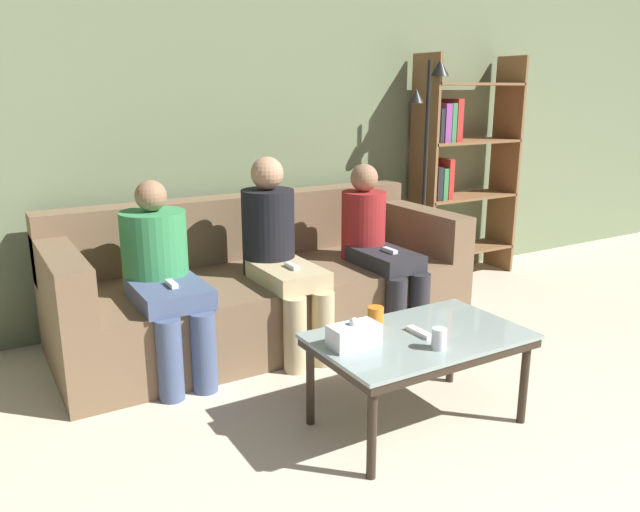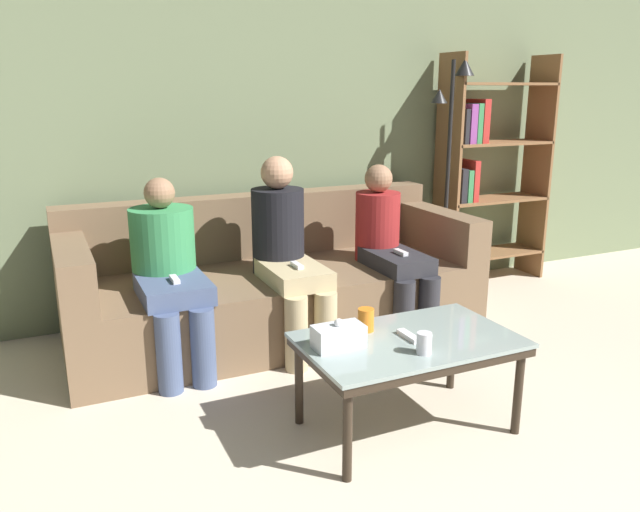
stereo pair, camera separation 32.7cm
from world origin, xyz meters
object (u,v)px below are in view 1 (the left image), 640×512
Objects in this scene: coffee_table at (419,343)px; cup_near_right at (375,318)px; bookshelf at (454,173)px; seated_person_mid_left at (278,250)px; seated_person_left_end at (162,271)px; seated_person_mid_right at (376,244)px; tissue_box at (354,335)px; cup_near_left at (439,339)px; couch at (262,287)px; standing_lamp at (427,153)px; game_remote at (420,332)px.

cup_near_right reaches higher than coffee_table.
seated_person_mid_left is at bearing -163.16° from bookshelf.
seated_person_mid_right is (1.40, -0.03, -0.02)m from seated_person_left_end.
cup_near_left is at bearing -34.98° from tissue_box.
couch is at bearing 95.48° from coffee_table.
bookshelf reaches higher than cup_near_right.
cup_near_right is 0.06× the size of standing_lamp.
game_remote is 2.17m from standing_lamp.
cup_near_left is 0.08× the size of seated_person_mid_left.
game_remote is (-0.00, -0.00, 0.05)m from coffee_table.
cup_near_right is at bearing -125.69° from seated_person_mid_right.
couch is at bearing 17.82° from seated_person_left_end.
coffee_table is at bearing -6.74° from tissue_box.
bookshelf is (1.79, 1.90, 0.38)m from cup_near_left.
standing_lamp is (1.34, 1.59, 0.67)m from coffee_table.
cup_near_right reaches higher than game_remote.
standing_lamp is at bearing 49.87° from coffee_table.
seated_person_mid_left is at bearing 96.58° from game_remote.
couch is 0.78m from seated_person_left_end.
bookshelf reaches higher than seated_person_mid_left.
bookshelf reaches higher than tissue_box.
seated_person_left_end reaches higher than game_remote.
cup_near_right is at bearing 130.49° from coffee_table.
tissue_box reaches higher than cup_near_right.
bookshelf is (1.89, 0.34, 0.57)m from couch.
seated_person_mid_left is (0.70, -0.01, 0.03)m from seated_person_left_end.
standing_lamp is at bearing 16.29° from seated_person_mid_left.
cup_near_left is 0.09× the size of seated_person_left_end.
tissue_box is 0.34m from game_remote.
couch is at bearing -169.86° from bookshelf.
cup_near_right is 0.09× the size of seated_person_mid_left.
seated_person_left_end reaches higher than couch.
cup_near_right is at bearing -55.43° from seated_person_left_end.
seated_person_mid_left is at bearing -0.81° from seated_person_left_end.
seated_person_mid_right is at bearing -20.31° from couch.
seated_person_mid_right reaches higher than cup_near_right.
seated_person_left_end is 0.92× the size of seated_person_mid_left.
couch is 1.41m from coffee_table.
standing_lamp reaches higher than cup_near_left.
game_remote is 0.09× the size of standing_lamp.
game_remote is at bearing -130.13° from standing_lamp.
seated_person_left_end reaches higher than cup_near_right.
standing_lamp is (-0.42, -0.14, 0.19)m from bookshelf.
bookshelf is at bearing 12.26° from seated_person_left_end.
seated_person_mid_left is at bearing 89.86° from cup_near_right.
standing_lamp is at bearing 49.87° from game_remote.
cup_near_left is at bearing -85.73° from seated_person_mid_left.
tissue_box reaches higher than coffee_table.
cup_near_left is at bearing -86.37° from couch.
bookshelf reaches higher than coffee_table.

